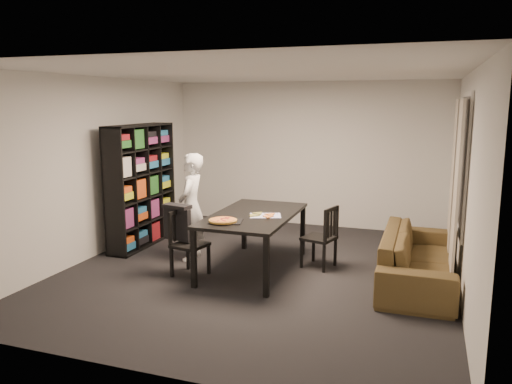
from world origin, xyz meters
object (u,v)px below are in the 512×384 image
(chair_right, at_px, (324,233))
(baking_tray, at_px, (226,221))
(person, at_px, (191,207))
(sofa, at_px, (418,257))
(chair_left, at_px, (185,238))
(dining_table, at_px, (254,219))
(bookshelf, at_px, (141,186))
(pepperoni_pizza, at_px, (223,220))

(chair_right, height_order, baking_tray, chair_right)
(person, distance_m, sofa, 3.14)
(chair_left, relative_size, baking_tray, 2.15)
(sofa, bearing_deg, dining_table, 95.96)
(bookshelf, xyz_separation_m, person, (1.07, -0.42, -0.18))
(dining_table, bearing_deg, person, 171.48)
(chair_right, bearing_deg, pepperoni_pizza, -32.75)
(pepperoni_pizza, bearing_deg, bookshelf, 148.38)
(baking_tray, height_order, pepperoni_pizza, pepperoni_pizza)
(dining_table, relative_size, baking_tray, 4.63)
(bookshelf, xyz_separation_m, chair_left, (1.28, -1.05, -0.46))
(dining_table, distance_m, person, 1.00)
(bookshelf, relative_size, chair_right, 2.22)
(baking_tray, bearing_deg, person, 140.22)
(chair_right, xyz_separation_m, baking_tray, (-1.06, -0.90, 0.29))
(person, distance_m, pepperoni_pizza, 1.08)
(chair_left, relative_size, sofa, 0.39)
(dining_table, distance_m, sofa, 2.16)
(baking_tray, bearing_deg, dining_table, 71.34)
(bookshelf, relative_size, baking_tray, 4.75)
(pepperoni_pizza, bearing_deg, person, 137.48)
(bookshelf, xyz_separation_m, pepperoni_pizza, (1.87, -1.15, -0.15))
(chair_right, bearing_deg, chair_left, -47.21)
(chair_left, height_order, chair_right, chair_left)
(chair_left, bearing_deg, dining_table, -47.49)
(chair_left, distance_m, sofa, 2.98)
(bookshelf, xyz_separation_m, dining_table, (2.07, -0.57, -0.25))
(baking_tray, bearing_deg, sofa, 18.11)
(dining_table, bearing_deg, bookshelf, 164.56)
(bookshelf, distance_m, dining_table, 2.16)
(bookshelf, relative_size, sofa, 0.86)
(chair_left, xyz_separation_m, sofa, (2.90, 0.70, -0.17))
(chair_right, height_order, sofa, chair_right)
(bookshelf, relative_size, chair_left, 2.21)
(person, xyz_separation_m, sofa, (3.10, 0.07, -0.44))
(chair_left, bearing_deg, baking_tray, -83.74)
(dining_table, xyz_separation_m, sofa, (2.11, 0.22, -0.38))
(chair_left, distance_m, chair_right, 1.87)
(person, relative_size, sofa, 0.69)
(chair_right, bearing_deg, sofa, 98.52)
(dining_table, height_order, pepperoni_pizza, pepperoni_pizza)
(dining_table, bearing_deg, pepperoni_pizza, -108.73)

